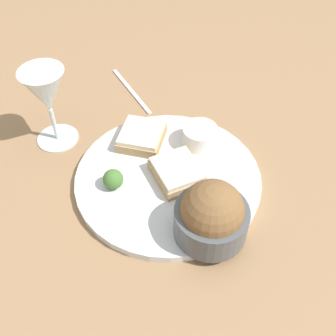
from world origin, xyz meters
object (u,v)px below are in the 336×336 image
object	(u,v)px
salad_bowl	(212,215)
fork	(131,90)
cheese_toast_near	(142,136)
cheese_toast_far	(178,170)
wine_glass	(46,94)
sauce_ramekin	(200,135)

from	to	relation	value
salad_bowl	fork	size ratio (longest dim) A/B	0.80
salad_bowl	cheese_toast_near	xyz separation A→B (m)	(-0.17, -0.14, -0.03)
cheese_toast_far	wine_glass	bearing A→B (deg)	-105.38
sauce_ramekin	wine_glass	distance (m)	0.27
fork	cheese_toast_far	bearing A→B (deg)	30.35
salad_bowl	cheese_toast_far	size ratio (longest dim) A/B	1.00
sauce_ramekin	wine_glass	xyz separation A→B (m)	(0.02, -0.26, 0.07)
salad_bowl	fork	distance (m)	0.39
wine_glass	fork	size ratio (longest dim) A/B	1.10
salad_bowl	cheese_toast_near	world-z (taller)	salad_bowl
wine_glass	cheese_toast_far	bearing A→B (deg)	74.62
wine_glass	fork	bearing A→B (deg)	147.76
sauce_ramekin	cheese_toast_far	xyz separation A→B (m)	(0.08, -0.03, -0.01)
salad_bowl	cheese_toast_far	xyz separation A→B (m)	(-0.10, -0.06, -0.03)
wine_glass	cheese_toast_near	bearing A→B (deg)	91.55
sauce_ramekin	wine_glass	world-z (taller)	wine_glass
salad_bowl	sauce_ramekin	size ratio (longest dim) A/B	1.77
sauce_ramekin	cheese_toast_near	xyz separation A→B (m)	(0.01, -0.10, -0.01)
cheese_toast_near	fork	world-z (taller)	cheese_toast_near
wine_glass	fork	xyz separation A→B (m)	(-0.16, 0.10, -0.10)
salad_bowl	cheese_toast_near	distance (m)	0.22
salad_bowl	wine_glass	distance (m)	0.35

